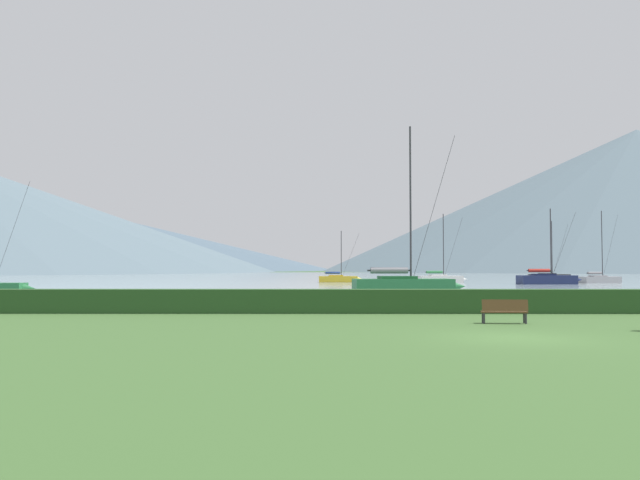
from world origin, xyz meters
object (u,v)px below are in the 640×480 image
Objects in this scene: sailboat_slip_9 at (404,285)px; sailboat_slip_5 at (548,279)px; sailboat_slip_7 at (339,279)px; sailboat_slip_8 at (550,277)px; sailboat_slip_3 at (600,279)px; sailboat_slip_2 at (441,278)px; park_bench_near_path at (504,310)px.

sailboat_slip_5 is at bearing 48.67° from sailboat_slip_9.
sailboat_slip_8 is at bearing 16.14° from sailboat_slip_7.
sailboat_slip_5 is at bearing -161.72° from sailboat_slip_3.
sailboat_slip_2 is at bearing 142.96° from sailboat_slip_5.
park_bench_near_path is (4.87, -69.89, -0.01)m from sailboat_slip_7.
park_bench_near_path is at bearing -88.01° from sailboat_slip_7.
sailboat_slip_9 is (-30.94, -54.15, 0.16)m from sailboat_slip_8.
sailboat_slip_3 is at bearing -9.57° from sailboat_slip_7.
sailboat_slip_8 is (-1.27, 16.42, 0.07)m from sailboat_slip_3.
sailboat_slip_3 is 49.61m from sailboat_slip_9.
sailboat_slip_5 is 24.12m from sailboat_slip_8.
sailboat_slip_5 reaches higher than sailboat_slip_7.
sailboat_slip_7 is 0.77× the size of sailboat_slip_8.
sailboat_slip_8 is at bearing 79.54° from sailboat_slip_3.
sailboat_slip_9 reaches higher than sailboat_slip_2.
sailboat_slip_2 is 14.72m from sailboat_slip_5.
park_bench_near_path is (-31.69, -65.03, -0.04)m from sailboat_slip_3.
sailboat_slip_7 is at bearing 155.77° from sailboat_slip_2.
sailboat_slip_8 is at bearing 24.37° from sailboat_slip_2.
sailboat_slip_7 is at bearing 99.01° from park_bench_near_path.
sailboat_slip_7 is (-14.51, 3.34, -0.07)m from sailboat_slip_2.
sailboat_slip_5 is 5.49× the size of park_bench_near_path.
sailboat_slip_8 reaches higher than park_bench_near_path.
sailboat_slip_9 is (-22.66, -31.50, 0.09)m from sailboat_slip_5.
sailboat_slip_7 is 0.55× the size of sailboat_slip_9.
sailboat_slip_8 reaches higher than sailboat_slip_2.
sailboat_slip_9 is (4.36, -42.60, 0.25)m from sailboat_slip_7.
sailboat_slip_2 is 25.57m from sailboat_slip_8.
sailboat_slip_3 reaches higher than park_bench_near_path.
sailboat_slip_2 is 1.00× the size of sailboat_slip_5.
sailboat_slip_5 is 29.21m from sailboat_slip_7.
sailboat_slip_9 is 7.68× the size of park_bench_near_path.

